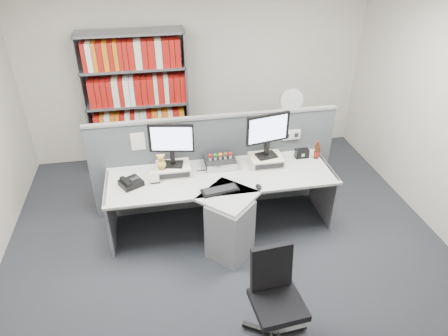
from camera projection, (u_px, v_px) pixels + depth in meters
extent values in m
plane|color=#2F3137|center=(235.00, 273.00, 4.30)|extent=(5.50, 5.50, 0.00)
cube|color=beige|center=(197.00, 69.00, 5.90)|extent=(5.00, 0.04, 2.70)
cube|color=white|center=(241.00, 3.00, 2.89)|extent=(5.00, 5.50, 0.04)
cube|color=#51555B|center=(215.00, 163.00, 5.02)|extent=(3.00, 0.05, 1.25)
cube|color=#9E9EA3|center=(214.00, 116.00, 4.69)|extent=(3.00, 0.07, 0.03)
cube|color=white|center=(291.00, 135.00, 4.98)|extent=(0.22, 0.04, 0.12)
cube|color=white|center=(138.00, 140.00, 4.64)|extent=(0.16, 0.00, 0.22)
cube|color=white|center=(173.00, 137.00, 4.70)|extent=(0.16, 0.00, 0.22)
cube|color=white|center=(272.00, 129.00, 4.89)|extent=(0.16, 0.00, 0.22)
cube|color=beige|center=(221.00, 176.00, 4.62)|extent=(2.60, 0.80, 0.03)
cube|color=beige|center=(228.00, 196.00, 4.29)|extent=(0.74, 0.74, 0.03)
cube|color=gray|center=(230.00, 230.00, 4.37)|extent=(0.57, 0.57, 0.69)
cube|color=gray|center=(111.00, 213.00, 4.60)|extent=(0.03, 0.70, 0.72)
cube|color=gray|center=(323.00, 189.00, 5.00)|extent=(0.03, 0.70, 0.72)
cube|color=gray|center=(216.00, 185.00, 5.11)|extent=(2.50, 0.02, 0.45)
cube|color=beige|center=(173.00, 169.00, 4.64)|extent=(0.38, 0.30, 0.10)
cube|color=black|center=(175.00, 176.00, 4.51)|extent=(0.34, 0.01, 0.06)
cube|color=beige|center=(266.00, 160.00, 4.81)|extent=(0.38, 0.30, 0.10)
cube|color=black|center=(270.00, 166.00, 4.69)|extent=(0.34, 0.01, 0.06)
cube|color=black|center=(173.00, 164.00, 4.61)|extent=(0.25, 0.20, 0.02)
cube|color=black|center=(173.00, 157.00, 4.56)|extent=(0.05, 0.04, 0.18)
cube|color=black|center=(171.00, 138.00, 4.43)|extent=(0.50, 0.13, 0.33)
cube|color=#C3D5FF|center=(172.00, 139.00, 4.42)|extent=(0.44, 0.09, 0.28)
cube|color=black|center=(266.00, 155.00, 4.78)|extent=(0.26, 0.21, 0.02)
cube|color=black|center=(267.00, 148.00, 4.73)|extent=(0.06, 0.04, 0.19)
cube|color=black|center=(268.00, 128.00, 4.59)|extent=(0.52, 0.15, 0.35)
cube|color=#C3D5FF|center=(268.00, 129.00, 4.58)|extent=(0.47, 0.10, 0.30)
cube|color=black|center=(220.00, 162.00, 4.78)|extent=(0.35, 0.31, 0.09)
cube|color=silver|center=(222.00, 169.00, 4.65)|extent=(0.35, 0.01, 0.09)
cylinder|color=beige|center=(210.00, 159.00, 4.71)|extent=(0.03, 0.03, 0.03)
sphere|color=#A5140F|center=(210.00, 156.00, 4.69)|extent=(0.05, 0.05, 0.05)
cylinder|color=beige|center=(215.00, 158.00, 4.72)|extent=(0.03, 0.03, 0.03)
sphere|color=#19721E|center=(215.00, 155.00, 4.70)|extent=(0.05, 0.05, 0.05)
cylinder|color=beige|center=(220.00, 158.00, 4.73)|extent=(0.03, 0.03, 0.03)
sphere|color=orange|center=(220.00, 155.00, 4.71)|extent=(0.05, 0.05, 0.05)
cylinder|color=beige|center=(225.00, 157.00, 4.74)|extent=(0.03, 0.03, 0.03)
sphere|color=#593319|center=(225.00, 154.00, 4.72)|extent=(0.05, 0.05, 0.05)
cylinder|color=beige|center=(230.00, 157.00, 4.75)|extent=(0.03, 0.03, 0.03)
sphere|color=#A5140F|center=(230.00, 154.00, 4.73)|extent=(0.05, 0.05, 0.05)
cube|color=black|center=(220.00, 190.00, 4.34)|extent=(0.42, 0.22, 0.02)
cube|color=black|center=(220.00, 189.00, 4.33)|extent=(0.37, 0.17, 0.01)
ellipsoid|color=black|center=(259.00, 187.00, 4.38)|extent=(0.06, 0.10, 0.04)
cube|color=black|center=(131.00, 183.00, 4.42)|extent=(0.29, 0.29, 0.06)
cube|color=black|center=(125.00, 181.00, 4.37)|extent=(0.13, 0.18, 0.04)
cube|color=black|center=(135.00, 179.00, 4.43)|extent=(0.12, 0.10, 0.01)
cube|color=black|center=(155.00, 181.00, 4.49)|extent=(0.11, 0.06, 0.02)
cube|color=white|center=(155.00, 178.00, 4.43)|extent=(0.10, 0.04, 0.11)
cube|color=white|center=(155.00, 176.00, 4.47)|extent=(0.10, 0.04, 0.11)
sphere|color=gold|center=(161.00, 165.00, 4.52)|extent=(0.11, 0.11, 0.11)
sphere|color=gold|center=(161.00, 157.00, 4.47)|extent=(0.07, 0.07, 0.07)
sphere|color=gold|center=(157.00, 156.00, 4.45)|extent=(0.03, 0.03, 0.03)
sphere|color=gold|center=(164.00, 155.00, 4.46)|extent=(0.03, 0.03, 0.03)
cube|color=black|center=(302.00, 153.00, 4.94)|extent=(0.16, 0.09, 0.11)
cylinder|color=#3F190A|center=(317.00, 152.00, 4.90)|extent=(0.07, 0.07, 0.17)
cylinder|color=#A5140F|center=(317.00, 153.00, 4.91)|extent=(0.07, 0.07, 0.05)
cylinder|color=#3F190A|center=(318.00, 144.00, 4.85)|extent=(0.03, 0.03, 0.05)
cylinder|color=#A5140F|center=(318.00, 142.00, 4.83)|extent=(0.03, 0.03, 0.01)
cube|color=slate|center=(87.00, 107.00, 5.58)|extent=(0.03, 0.40, 2.00)
cube|color=slate|center=(186.00, 100.00, 5.80)|extent=(0.03, 0.40, 2.00)
cube|color=slate|center=(138.00, 99.00, 5.85)|extent=(1.40, 0.02, 2.00)
cube|color=slate|center=(145.00, 163.00, 6.20)|extent=(1.38, 0.40, 0.03)
cube|color=slate|center=(141.00, 134.00, 5.94)|extent=(1.38, 0.40, 0.03)
cube|color=slate|center=(138.00, 102.00, 5.68)|extent=(1.38, 0.40, 0.03)
cube|color=slate|center=(133.00, 67.00, 5.42)|extent=(1.38, 0.40, 0.03)
cube|color=slate|center=(129.00, 32.00, 5.18)|extent=(1.38, 0.40, 0.03)
cube|color=#A5140F|center=(144.00, 153.00, 6.08)|extent=(1.24, 0.28, 0.36)
cube|color=orange|center=(140.00, 123.00, 5.81)|extent=(1.24, 0.28, 0.36)
cube|color=beige|center=(136.00, 90.00, 5.55)|extent=(1.24, 0.28, 0.36)
cube|color=white|center=(132.00, 53.00, 5.29)|extent=(1.24, 0.28, 0.36)
cube|color=slate|center=(287.00, 146.00, 5.98)|extent=(0.45, 0.60, 0.70)
cube|color=black|center=(294.00, 145.00, 5.64)|extent=(0.40, 0.02, 0.28)
cube|color=black|center=(292.00, 165.00, 5.81)|extent=(0.40, 0.02, 0.28)
cylinder|color=white|center=(289.00, 124.00, 5.79)|extent=(0.19, 0.19, 0.03)
cylinder|color=white|center=(289.00, 116.00, 5.73)|extent=(0.03, 0.03, 0.19)
cylinder|color=white|center=(292.00, 100.00, 5.58)|extent=(0.32, 0.07, 0.32)
cylinder|color=silver|center=(291.00, 99.00, 5.61)|extent=(0.32, 0.06, 0.32)
cylinder|color=silver|center=(276.00, 320.00, 3.53)|extent=(0.05, 0.05, 0.37)
cube|color=black|center=(278.00, 304.00, 3.42)|extent=(0.46, 0.46, 0.06)
cube|color=black|center=(271.00, 266.00, 3.44)|extent=(0.37, 0.13, 0.43)
cube|color=black|center=(292.00, 329.00, 3.66)|extent=(0.28, 0.07, 0.04)
cylinder|color=black|center=(303.00, 328.00, 3.69)|extent=(0.05, 0.05, 0.03)
cube|color=black|center=(274.00, 318.00, 3.77)|extent=(0.11, 0.28, 0.04)
cylinder|color=black|center=(273.00, 309.00, 3.87)|extent=(0.05, 0.05, 0.03)
cube|color=black|center=(257.00, 328.00, 3.67)|extent=(0.26, 0.18, 0.04)
cylinder|color=black|center=(246.00, 325.00, 3.71)|extent=(0.05, 0.05, 0.03)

